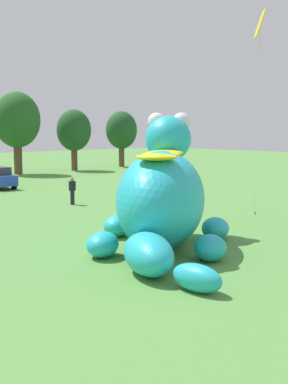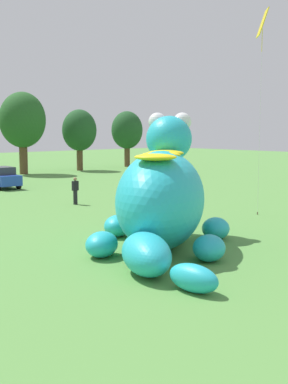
# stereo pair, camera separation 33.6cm
# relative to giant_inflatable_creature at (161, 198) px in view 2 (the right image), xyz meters

# --- Properties ---
(ground_plane) EXTENTS (160.00, 160.00, 0.00)m
(ground_plane) POSITION_rel_giant_inflatable_creature_xyz_m (0.04, 0.41, -1.99)
(ground_plane) COLOR #568E42
(giant_inflatable_creature) EXTENTS (8.36, 9.54, 5.45)m
(giant_inflatable_creature) POSITION_rel_giant_inflatable_creature_xyz_m (0.00, 0.00, 0.00)
(giant_inflatable_creature) COLOR #23B2C6
(giant_inflatable_creature) RESTS_ON ground
(car_blue) EXTENTS (2.18, 4.22, 1.72)m
(car_blue) POSITION_rel_giant_inflatable_creature_xyz_m (5.22, 23.63, -1.13)
(car_blue) COLOR #2347B7
(car_blue) RESTS_ON ground
(tree_centre_right) EXTENTS (4.79, 4.79, 8.50)m
(tree_centre_right) POSITION_rel_giant_inflatable_creature_xyz_m (13.16, 34.24, 3.56)
(tree_centre_right) COLOR brown
(tree_centre_right) RESTS_ON ground
(tree_mid_right) EXTENTS (3.87, 3.87, 6.87)m
(tree_mid_right) POSITION_rel_giant_inflatable_creature_xyz_m (20.30, 34.25, 2.50)
(tree_mid_right) COLOR brown
(tree_mid_right) RESTS_ON ground
(tree_right) EXTENTS (3.87, 3.87, 6.87)m
(tree_right) POSITION_rel_giant_inflatable_creature_xyz_m (28.17, 35.22, 2.50)
(tree_right) COLOR brown
(tree_right) RESTS_ON ground
(spectator_mid_field) EXTENTS (0.38, 0.26, 1.71)m
(spectator_mid_field) POSITION_rel_giant_inflatable_creature_xyz_m (4.39, 12.27, -1.14)
(spectator_mid_field) COLOR black
(spectator_mid_field) RESTS_ON ground
(tethered_flying_kite) EXTENTS (1.13, 1.13, 11.01)m
(tethered_flying_kite) POSITION_rel_giant_inflatable_creature_xyz_m (9.57, 2.22, 8.10)
(tethered_flying_kite) COLOR brown
(tethered_flying_kite) RESTS_ON ground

